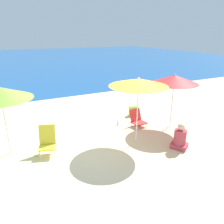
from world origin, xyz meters
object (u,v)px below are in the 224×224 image
at_px(beach_chair_red, 137,119).
at_px(person_seated_near, 180,138).
at_px(beach_umbrella_orange, 139,82).
at_px(water_bottle, 118,123).
at_px(beach_umbrella_lime, 0,93).
at_px(beach_chair_yellow, 47,140).
at_px(backpack_lime, 133,111).
at_px(beach_umbrella_red, 174,79).

relative_size(beach_chair_red, person_seated_near, 0.77).
distance_m(beach_umbrella_orange, water_bottle, 2.48).
height_order(beach_umbrella_lime, beach_chair_red, beach_umbrella_lime).
bearing_deg(beach_chair_yellow, beach_umbrella_lime, 173.48).
bearing_deg(water_bottle, backpack_lime, 30.78).
relative_size(beach_umbrella_orange, water_bottle, 10.91).
distance_m(person_seated_near, water_bottle, 2.64).
xyz_separation_m(beach_umbrella_orange, beach_chair_red, (0.77, 1.14, -1.74)).
xyz_separation_m(beach_chair_red, person_seated_near, (0.22, -2.10, 0.04)).
relative_size(beach_umbrella_orange, beach_umbrella_lime, 1.04).
xyz_separation_m(beach_umbrella_lime, water_bottle, (3.93, 0.43, -1.81)).
relative_size(beach_umbrella_lime, beach_chair_yellow, 2.40).
distance_m(backpack_lime, water_bottle, 1.30).
distance_m(beach_umbrella_orange, beach_chair_red, 2.22).
bearing_deg(beach_chair_yellow, water_bottle, 36.44).
xyz_separation_m(beach_chair_yellow, beach_chair_red, (3.54, 0.54, -0.15)).
xyz_separation_m(beach_chair_yellow, backpack_lime, (4.01, 1.58, -0.24)).
height_order(beach_umbrella_red, beach_chair_yellow, beach_umbrella_red).
bearing_deg(beach_chair_red, water_bottle, 141.88).
distance_m(beach_chair_red, person_seated_near, 2.11).
distance_m(beach_chair_yellow, backpack_lime, 4.32).
xyz_separation_m(beach_umbrella_red, backpack_lime, (-0.65, 1.69, -1.66)).
bearing_deg(beach_chair_red, beach_umbrella_orange, -131.08).
height_order(beach_umbrella_orange, beach_umbrella_red, beach_umbrella_orange).
bearing_deg(person_seated_near, beach_umbrella_red, 26.38).
distance_m(beach_umbrella_orange, beach_umbrella_lime, 3.96).
relative_size(beach_umbrella_lime, backpack_lime, 5.14).
height_order(beach_umbrella_lime, beach_chair_yellow, beach_umbrella_lime).
distance_m(beach_umbrella_red, beach_umbrella_lime, 5.72).
bearing_deg(water_bottle, beach_chair_red, -31.04).
xyz_separation_m(beach_chair_yellow, water_bottle, (2.90, 0.92, -0.36)).
relative_size(beach_umbrella_orange, backpack_lime, 5.35).
relative_size(beach_umbrella_orange, beach_umbrella_red, 1.06).
bearing_deg(beach_umbrella_lime, beach_chair_yellow, -25.33).
xyz_separation_m(beach_umbrella_orange, beach_umbrella_lime, (-3.80, 1.09, -0.14)).
distance_m(beach_umbrella_orange, beach_umbrella_red, 1.96).
height_order(backpack_lime, water_bottle, backpack_lime).
height_order(beach_chair_red, backpack_lime, beach_chair_red).
height_order(beach_chair_red, water_bottle, beach_chair_red).
xyz_separation_m(beach_umbrella_lime, beach_chair_red, (4.57, 0.05, -1.60)).
xyz_separation_m(beach_umbrella_red, beach_umbrella_lime, (-5.69, 0.59, 0.03)).
xyz_separation_m(beach_umbrella_orange, person_seated_near, (0.99, -0.96, -1.70)).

